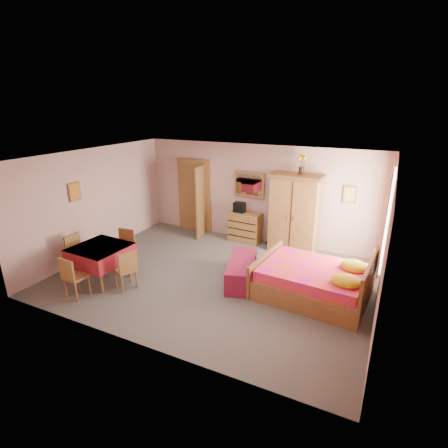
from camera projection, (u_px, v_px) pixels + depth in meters
The scene contains 23 objects.
floor at pixel (214, 277), 7.62m from camera, with size 6.50×6.50×0.00m, color #69635C.
ceiling at pixel (213, 157), 6.76m from camera, with size 6.50×6.50×0.00m, color brown.
wall_back at pixel (257, 194), 9.31m from camera, with size 6.50×0.10×2.60m, color #C79890.
wall_front at pixel (134, 270), 5.07m from camera, with size 6.50×0.10×2.60m, color #C79890.
wall_left at pixel (96, 202), 8.53m from camera, with size 0.10×5.00×2.60m, color #C79890.
wall_right at pixel (385, 248), 5.85m from camera, with size 0.10×5.00×2.60m, color #C79890.
doorway at pixel (195, 196), 10.16m from camera, with size 1.06×0.12×2.15m, color #9E6B35.
window at pixel (387, 219), 6.83m from camera, with size 0.08×1.40×1.95m, color white.
picture_left at pixel (75, 192), 7.88m from camera, with size 0.04×0.32×0.42m, color orange.
picture_back at pixel (350, 195), 8.23m from camera, with size 0.30×0.04×0.40m, color #D8BF59.
chest_of_drawers at pixel (245, 227), 9.47m from camera, with size 0.86×0.43×0.81m, color #A26E37.
wall_mirror at pixel (249, 184), 9.27m from camera, with size 0.86×0.05×0.68m, color silver.
stereo at pixel (239, 207), 9.35m from camera, with size 0.29×0.21×0.27m, color black.
floor_lamp at pixel (272, 210), 9.10m from camera, with size 0.24×0.24×1.91m, color black.
wardrobe at pixel (294, 214), 8.67m from camera, with size 1.26×0.65×1.98m, color #A87139.
sunflower_vase at pixel (302, 164), 8.27m from camera, with size 0.19×0.19×0.48m, color yellow.
bed at pixel (313, 273), 6.77m from camera, with size 2.10×1.65×0.97m, color #E31698.
bench at pixel (242, 270), 7.39m from camera, with size 0.53×1.44×0.48m, color maroon.
dining_table at pixel (102, 263), 7.38m from camera, with size 1.05×1.05×0.77m, color maroon.
chair_south at pixel (76, 276), 6.76m from camera, with size 0.38×0.38×0.84m, color #965D33.
chair_north at pixel (123, 250), 7.89m from camera, with size 0.41×0.41×0.89m, color brown.
chair_west at pixel (80, 255), 7.63m from camera, with size 0.41×0.41×0.90m, color olive.
chair_east at pixel (125, 269), 7.06m from camera, with size 0.38×0.38×0.83m, color #9C6835.
Camera 1 is at (3.18, -6.03, 3.61)m, focal length 28.00 mm.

